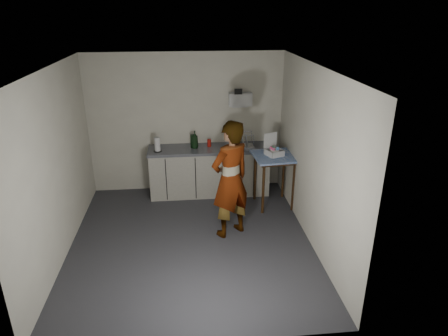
{
  "coord_description": "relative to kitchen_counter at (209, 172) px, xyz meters",
  "views": [
    {
      "loc": [
        -0.03,
        -5.23,
        3.35
      ],
      "look_at": [
        0.55,
        0.45,
        1.01
      ],
      "focal_mm": 32.0,
      "sensor_mm": 36.0,
      "label": 1
    }
  ],
  "objects": [
    {
      "name": "soda_can",
      "position": [
        0.01,
        0.07,
        0.55
      ],
      "size": [
        0.07,
        0.07,
        0.14
      ],
      "primitive_type": "cylinder",
      "color": "red",
      "rests_on": "kitchen_counter"
    },
    {
      "name": "wall_shelf",
      "position": [
        0.6,
        0.22,
        1.32
      ],
      "size": [
        0.42,
        0.18,
        0.37
      ],
      "color": "silver",
      "rests_on": "ground"
    },
    {
      "name": "paper_towel",
      "position": [
        -0.93,
        -0.1,
        0.61
      ],
      "size": [
        0.15,
        0.15,
        0.26
      ],
      "color": "black",
      "rests_on": "kitchen_counter"
    },
    {
      "name": "dark_bottle",
      "position": [
        -0.3,
        0.04,
        0.61
      ],
      "size": [
        0.07,
        0.07,
        0.26
      ],
      "primitive_type": "cylinder",
      "color": "black",
      "rests_on": "kitchen_counter"
    },
    {
      "name": "soap_bottle",
      "position": [
        -0.26,
        0.01,
        0.64
      ],
      "size": [
        0.13,
        0.13,
        0.32
      ],
      "primitive_type": "imported",
      "rotation": [
        0.0,
        0.0,
        -0.03
      ],
      "color": "black",
      "rests_on": "kitchen_counter"
    },
    {
      "name": "side_table",
      "position": [
        1.1,
        -0.62,
        0.4
      ],
      "size": [
        0.79,
        0.79,
        0.95
      ],
      "rotation": [
        0.0,
        0.0,
        0.09
      ],
      "color": "#361D0C",
      "rests_on": "ground"
    },
    {
      "name": "wall_right",
      "position": [
        1.39,
        -1.7,
        0.87
      ],
      "size": [
        0.02,
        4.0,
        2.6
      ],
      "primitive_type": "cube",
      "color": "beige",
      "rests_on": "ground"
    },
    {
      "name": "dish_rack",
      "position": [
        0.63,
        0.02,
        0.54
      ],
      "size": [
        0.37,
        0.28,
        0.26
      ],
      "color": "silver",
      "rests_on": "kitchen_counter"
    },
    {
      "name": "ground",
      "position": [
        -0.4,
        -1.7,
        -0.43
      ],
      "size": [
        4.0,
        4.0,
        0.0
      ],
      "primitive_type": "plane",
      "color": "#2C2D32",
      "rests_on": "ground"
    },
    {
      "name": "kitchen_counter",
      "position": [
        0.0,
        0.0,
        0.0
      ],
      "size": [
        2.24,
        0.62,
        0.91
      ],
      "color": "black",
      "rests_on": "ground"
    },
    {
      "name": "ceiling",
      "position": [
        -0.4,
        -1.7,
        2.17
      ],
      "size": [
        3.6,
        4.0,
        0.01
      ],
      "primitive_type": "cube",
      "color": "white",
      "rests_on": "wall_back"
    },
    {
      "name": "wall_left",
      "position": [
        -2.19,
        -1.7,
        0.87
      ],
      "size": [
        0.02,
        4.0,
        2.6
      ],
      "primitive_type": "cube",
      "color": "beige",
      "rests_on": "ground"
    },
    {
      "name": "standing_man",
      "position": [
        0.22,
        -1.51,
        0.49
      ],
      "size": [
        0.8,
        0.73,
        1.84
      ],
      "primitive_type": "imported",
      "rotation": [
        0.0,
        0.0,
        3.7
      ],
      "color": "#B2A593",
      "rests_on": "ground"
    },
    {
      "name": "bakery_box",
      "position": [
        1.08,
        -0.59,
        0.6
      ],
      "size": [
        0.34,
        0.35,
        0.37
      ],
      "rotation": [
        0.0,
        0.0,
        0.37
      ],
      "color": "silver",
      "rests_on": "side_table"
    },
    {
      "name": "wall_back",
      "position": [
        -0.4,
        0.29,
        0.87
      ],
      "size": [
        3.6,
        0.02,
        2.6
      ],
      "primitive_type": "cube",
      "color": "beige",
      "rests_on": "ground"
    }
  ]
}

